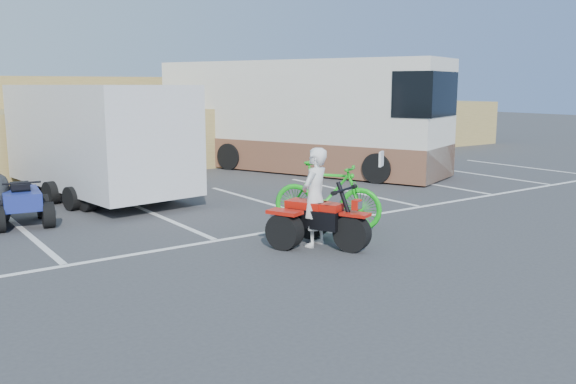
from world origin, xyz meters
TOP-DOWN VIEW (x-y plane):
  - ground at (0.00, 0.00)m, footprint 100.00×100.00m
  - parking_stripes at (0.87, 4.07)m, footprint 28.00×5.16m
  - grass_embankment at (0.00, 15.48)m, footprint 40.00×8.50m
  - red_trike_atv at (1.30, 0.97)m, footprint 1.82×2.05m
  - rider at (1.24, 1.10)m, footprint 0.75×0.63m
  - green_dirt_bike at (2.27, 2.02)m, footprint 1.74×2.17m
  - cargo_trailer at (-0.28, 8.01)m, footprint 3.11×6.24m
  - rv_motorhome at (6.77, 9.11)m, footprint 5.96×9.98m
  - quad_atv_blue at (-2.60, 5.80)m, footprint 1.30×1.63m
  - quad_atv_green at (-0.97, 7.31)m, footprint 1.46×1.77m

SIDE VIEW (x-z plane):
  - ground at x=0.00m, z-range 0.00..0.00m
  - red_trike_atv at x=1.30m, z-range -0.55..0.55m
  - quad_atv_blue at x=-2.60m, z-range -0.49..0.49m
  - quad_atv_green at x=-0.97m, z-range -0.51..0.51m
  - parking_stripes at x=0.87m, z-range 0.00..0.01m
  - green_dirt_bike at x=2.27m, z-range 0.00..1.32m
  - rider at x=1.24m, z-range 0.00..1.74m
  - grass_embankment at x=0.00m, z-range -0.13..2.97m
  - cargo_trailer at x=-0.28m, z-range 0.12..2.91m
  - rv_motorhome at x=6.77m, z-range -0.23..3.28m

